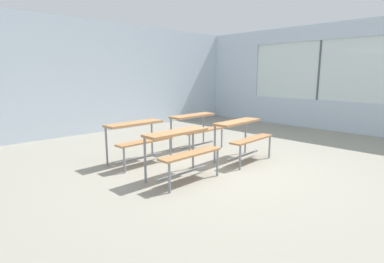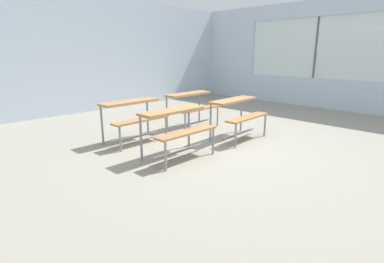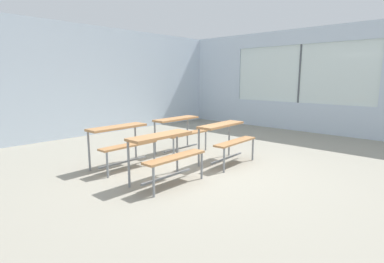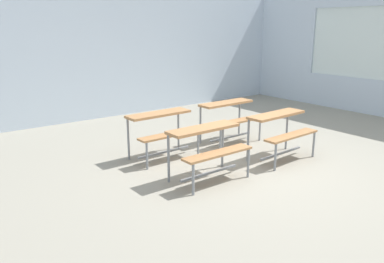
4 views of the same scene
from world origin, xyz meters
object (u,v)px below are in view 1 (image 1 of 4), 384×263
Objects in this scene: desk_bench_r1c0 at (138,133)px; desk_bench_r0c1 at (242,131)px; desk_bench_r1c1 at (196,123)px; desk_bench_r0c0 at (181,143)px.

desk_bench_r0c1 is at bearing -40.16° from desk_bench_r1c0.
desk_bench_r0c1 and desk_bench_r1c0 have the same top height.
desk_bench_r0c1 is 1.01× the size of desk_bench_r1c0.
desk_bench_r0c1 is 1.91m from desk_bench_r1c0.
desk_bench_r0c1 is 1.21m from desk_bench_r1c1.
desk_bench_r1c1 is (1.49, 1.18, 0.00)m from desk_bench_r0c0.
desk_bench_r0c0 and desk_bench_r0c1 have the same top height.
desk_bench_r1c0 is at bearing 179.44° from desk_bench_r1c1.
desk_bench_r0c0 is 1.17m from desk_bench_r1c0.
desk_bench_r1c0 is 1.49m from desk_bench_r1c1.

